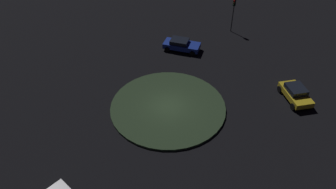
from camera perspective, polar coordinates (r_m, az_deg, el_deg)
ground_plane at (r=31.68m, az=0.00°, el=-2.31°), size 120.41×120.41×0.00m
roundabout_island at (r=31.60m, az=0.00°, el=-2.16°), size 11.22×11.22×0.23m
car_blue at (r=39.90m, az=2.35°, el=8.76°), size 3.95×4.67×1.39m
car_yellow at (r=34.62m, az=21.55°, el=0.24°), size 3.48×4.29×1.43m
traffic_light_east at (r=43.72m, az=11.47°, el=14.53°), size 0.39×0.36×4.49m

